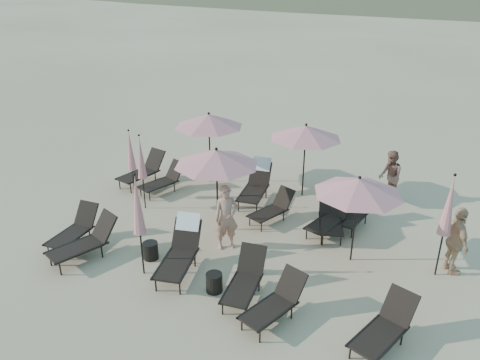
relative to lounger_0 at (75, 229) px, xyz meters
The scene contains 27 objects.
ground 4.08m from the lounger_0, ahead, with size 800.00×800.00×0.00m, color #D6BA8C.
lounger_0 is the anchor object (origin of this frame).
lounger_1 0.85m from the lounger_0, 27.15° to the right, with size 1.21×1.88×1.01m.
lounger_2 3.19m from the lounger_0, ahead, with size 1.13×1.99×1.17m.
lounger_3 5.01m from the lounger_0, ahead, with size 0.86×1.70×0.93m.
lounger_4 5.92m from the lounger_0, ahead, with size 1.04×1.68×0.90m.
lounger_5 8.07m from the lounger_0, ahead, with size 1.09×1.74×0.94m.
lounger_6 4.08m from the lounger_0, 101.86° to the left, with size 0.96×1.86×1.02m.
lounger_7 3.73m from the lounger_0, 87.14° to the left, with size 1.06×1.69×0.91m.
lounger_8 5.56m from the lounger_0, 55.59° to the left, with size 0.99×1.97×1.17m.
lounger_9 5.46m from the lounger_0, 40.28° to the left, with size 1.03×1.59×0.85m.
lounger_10 6.89m from the lounger_0, 32.11° to the left, with size 1.00×1.71×0.93m.
lounger_11 7.70m from the lounger_0, 34.42° to the left, with size 0.83×1.63×0.89m.
lounger_12 6.91m from the lounger_0, 32.40° to the left, with size 1.13×1.72×0.93m.
umbrella_open_0 4.20m from the lounger_0, 37.90° to the left, with size 2.28×2.28×2.46m.
umbrella_open_1 7.38m from the lounger_0, 20.68° to the left, with size 2.14×2.14×2.30m.
umbrella_open_2 5.55m from the lounger_0, 77.56° to the left, with size 2.29×2.29×2.47m.
umbrella_open_3 7.25m from the lounger_0, 51.91° to the left, with size 2.25×2.25×2.42m.
umbrella_closed_0 2.85m from the lounger_0, ahead, with size 0.31×0.31×2.63m.
umbrella_closed_1 9.27m from the lounger_0, 18.02° to the left, with size 0.31×0.31×2.64m.
umbrella_closed_2 3.15m from the lounger_0, 97.09° to the left, with size 0.27×0.27×2.30m.
umbrella_closed_3 2.79m from the lounger_0, 81.24° to the left, with size 0.28×0.28×2.38m.
side_table_0 2.25m from the lounger_0, ahead, with size 0.38×0.38×0.45m, color black.
side_table_1 4.32m from the lounger_0, ahead, with size 0.38×0.38×0.45m, color black.
beachgoer_a 4.05m from the lounger_0, 24.17° to the left, with size 0.64×0.42×1.75m, color tan.
beachgoer_b 9.41m from the lounger_0, 42.95° to the left, with size 0.80×0.62×1.65m, color #955F4D.
beachgoer_c 9.55m from the lounger_0, 19.08° to the left, with size 1.01×0.42×1.73m, color tan.
Camera 1 is at (4.73, -7.58, 6.61)m, focal length 35.00 mm.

